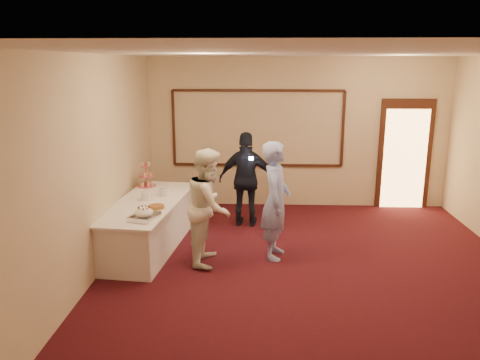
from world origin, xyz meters
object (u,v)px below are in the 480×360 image
at_px(buffet_table, 148,225).
at_px(guest, 247,180).
at_px(pavlova_tray, 144,214).
at_px(man, 276,200).
at_px(plate_stack_a, 146,196).
at_px(tart, 157,207).
at_px(plate_stack_b, 165,191).
at_px(woman, 209,206).
at_px(cupcake_stand, 146,176).

distance_m(buffet_table, guest, 1.97).
relative_size(pavlova_tray, man, 0.28).
height_order(plate_stack_a, tart, plate_stack_a).
bearing_deg(man, tart, 101.94).
height_order(plate_stack_a, plate_stack_b, plate_stack_b).
bearing_deg(plate_stack_a, pavlova_tray, -78.27).
bearing_deg(guest, man, 112.98).
height_order(buffet_table, guest, guest).
bearing_deg(woman, man, -74.78).
xyz_separation_m(cupcake_stand, guest, (1.76, 0.22, -0.09)).
height_order(pavlova_tray, cupcake_stand, cupcake_stand).
xyz_separation_m(buffet_table, pavlova_tray, (0.16, -0.83, 0.45)).
distance_m(plate_stack_b, tart, 0.70).
bearing_deg(cupcake_stand, pavlova_tray, -77.67).
xyz_separation_m(man, woman, (-0.97, -0.21, -0.04)).
bearing_deg(cupcake_stand, guest, 7.08).
relative_size(cupcake_stand, tart, 1.84).
xyz_separation_m(cupcake_stand, plate_stack_b, (0.44, -0.59, -0.10)).
distance_m(plate_stack_b, guest, 1.55).
relative_size(buffet_table, woman, 1.52).
relative_size(cupcake_stand, guest, 0.29).
relative_size(man, woman, 1.04).
bearing_deg(buffet_table, pavlova_tray, -79.34).
bearing_deg(plate_stack_b, man, -18.54).
bearing_deg(plate_stack_a, man, -9.44).
bearing_deg(plate_stack_a, cupcake_stand, 102.96).
xyz_separation_m(buffet_table, guest, (1.53, 1.15, 0.47)).
distance_m(plate_stack_a, man, 2.06).
bearing_deg(man, plate_stack_a, 89.16).
bearing_deg(guest, cupcake_stand, 11.65).
xyz_separation_m(plate_stack_b, tart, (0.02, -0.70, -0.05)).
distance_m(buffet_table, woman, 1.23).
xyz_separation_m(buffet_table, plate_stack_b, (0.21, 0.34, 0.46)).
bearing_deg(plate_stack_a, woman, -27.36).
relative_size(tart, man, 0.15).
height_order(buffet_table, plate_stack_a, plate_stack_a).
xyz_separation_m(cupcake_stand, plate_stack_a, (0.20, -0.86, -0.10)).
height_order(buffet_table, pavlova_tray, pavlova_tray).
distance_m(tart, woman, 0.81).
bearing_deg(plate_stack_b, plate_stack_a, -132.96).
height_order(cupcake_stand, plate_stack_b, cupcake_stand).
height_order(man, woman, man).
distance_m(pavlova_tray, man, 1.93).
xyz_separation_m(pavlova_tray, woman, (0.87, 0.36, 0.01)).
height_order(cupcake_stand, woman, woman).
bearing_deg(plate_stack_b, cupcake_stand, 126.55).
distance_m(plate_stack_a, guest, 1.90).
distance_m(man, guest, 1.49).
bearing_deg(pavlova_tray, man, 17.14).
distance_m(woman, guest, 1.70).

